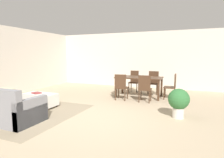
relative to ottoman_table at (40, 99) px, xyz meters
The scene contains 13 objects.
ground_plane 2.06m from the ottoman_table, ahead, with size 10.80×10.80×0.00m, color tan.
wall_back 5.31m from the ottoman_table, 66.91° to the left, with size 9.00×0.12×2.70m, color beige.
area_rug 0.67m from the ottoman_table, 95.84° to the right, with size 3.00×2.80×0.01m, color gray.
ottoman_table is the anchor object (origin of this frame).
dining_table 3.56m from the ottoman_table, 46.61° to the left, with size 1.71×0.90×0.76m.
dining_chair_near_left 2.67m from the ottoman_table, 41.78° to the left, with size 0.42×0.42×0.92m.
dining_chair_near_right 3.34m from the ottoman_table, 32.07° to the left, with size 0.41×0.41×0.92m.
dining_chair_far_left 3.94m from the ottoman_table, 58.91° to the left, with size 0.40×0.40×0.92m.
dining_chair_far_right 4.41m from the ottoman_table, 50.02° to the left, with size 0.42×0.42×0.92m.
dining_chair_head_east 4.47m from the ottoman_table, 35.45° to the left, with size 0.40×0.40×0.92m.
vase_centerpiece 3.59m from the ottoman_table, 46.11° to the left, with size 0.09×0.09×0.22m, color silver.
book_on_ottoman 0.22m from the ottoman_table, 159.95° to the right, with size 0.26×0.20×0.03m, color maroon.
potted_plant 3.99m from the ottoman_table, ahead, with size 0.53×0.53×0.75m.
Camera 1 is at (2.10, -4.10, 1.56)m, focal length 29.95 mm.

